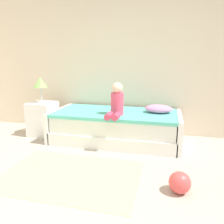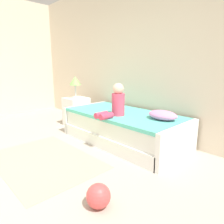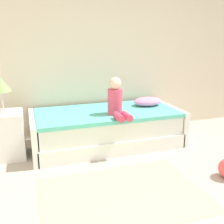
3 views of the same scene
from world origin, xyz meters
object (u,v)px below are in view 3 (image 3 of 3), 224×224
bed (107,128)px  nightstand (6,135)px  pillow (148,101)px  table_lamp (1,86)px  child_figure (116,100)px

bed → nightstand: nightstand is taller
pillow → table_lamp: bearing=-176.6°
pillow → bed: bearing=-171.8°
table_lamp → child_figure: 1.45m
bed → child_figure: size_ratio=4.14×
nightstand → bed: bearing=0.9°
nightstand → table_lamp: size_ratio=1.33×
bed → nightstand: size_ratio=3.52×
nightstand → table_lamp: (0.00, 0.00, 0.64)m
table_lamp → pillow: table_lamp is taller
table_lamp → child_figure: bearing=-8.3°
bed → table_lamp: (-1.35, -0.02, 0.69)m
bed → child_figure: child_figure is taller
bed → table_lamp: 1.52m
nightstand → table_lamp: bearing=90.0°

